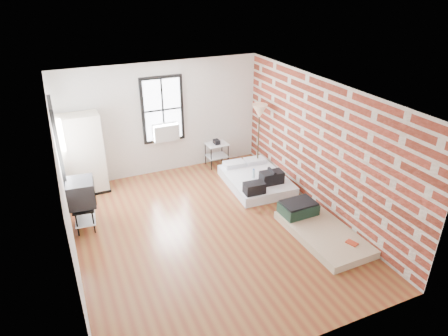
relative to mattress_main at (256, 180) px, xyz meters
name	(u,v)px	position (x,y,z in m)	size (l,w,h in m)	color
ground	(210,231)	(-1.74, -1.30, -0.16)	(6.00, 6.00, 0.00)	brown
room_shell	(212,142)	(-1.51, -0.94, 1.58)	(5.02, 6.02, 2.80)	silver
mattress_main	(256,180)	(0.00, 0.00, 0.00)	(1.43, 1.88, 0.58)	white
mattress_bare	(317,227)	(0.18, -2.21, -0.03)	(1.07, 1.97, 0.42)	tan
wardrobe	(83,155)	(-3.74, 1.35, 0.78)	(0.96, 0.56, 1.89)	black
side_table	(217,148)	(-0.43, 1.42, 0.34)	(0.57, 0.46, 0.73)	black
floor_lamp	(259,114)	(0.41, 0.70, 1.37)	(0.38, 0.38, 1.78)	#302410
tv_stand	(82,194)	(-3.96, -0.12, 0.58)	(0.57, 0.77, 1.03)	black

